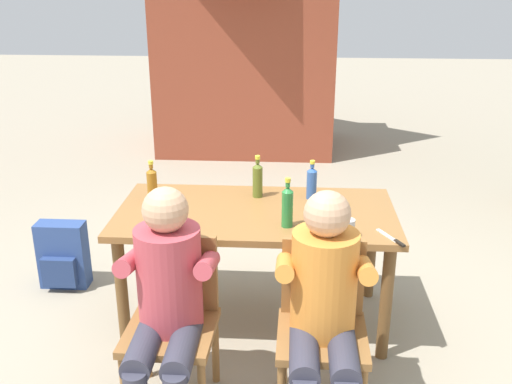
# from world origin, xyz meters

# --- Properties ---
(ground_plane) EXTENTS (24.00, 24.00, 0.00)m
(ground_plane) POSITION_xyz_m (0.00, 0.00, 0.00)
(ground_plane) COLOR gray
(dining_table) EXTENTS (1.67, 0.85, 0.76)m
(dining_table) POSITION_xyz_m (0.00, 0.00, 0.66)
(dining_table) COLOR olive
(dining_table) RESTS_ON ground_plane
(chair_near_right) EXTENTS (0.45, 0.45, 0.87)m
(chair_near_right) POSITION_xyz_m (0.38, -0.72, 0.49)
(chair_near_right) COLOR olive
(chair_near_right) RESTS_ON ground_plane
(chair_near_left) EXTENTS (0.46, 0.46, 0.87)m
(chair_near_left) POSITION_xyz_m (-0.37, -0.72, 0.49)
(chair_near_left) COLOR olive
(chair_near_left) RESTS_ON ground_plane
(person_in_white_shirt) EXTENTS (0.47, 0.62, 1.18)m
(person_in_white_shirt) POSITION_xyz_m (0.38, -0.83, 0.66)
(person_in_white_shirt) COLOR orange
(person_in_white_shirt) RESTS_ON ground_plane
(person_in_plaid_shirt) EXTENTS (0.47, 0.62, 1.18)m
(person_in_plaid_shirt) POSITION_xyz_m (-0.38, -0.83, 0.66)
(person_in_plaid_shirt) COLOR #B7424C
(person_in_plaid_shirt) RESTS_ON ground_plane
(bottle_amber) EXTENTS (0.06, 0.06, 0.26)m
(bottle_amber) POSITION_xyz_m (-0.65, 0.12, 0.87)
(bottle_amber) COLOR #996019
(bottle_amber) RESTS_ON dining_table
(bottle_green) EXTENTS (0.06, 0.06, 0.29)m
(bottle_green) POSITION_xyz_m (0.19, -0.22, 0.88)
(bottle_green) COLOR #287A38
(bottle_green) RESTS_ON dining_table
(bottle_blue) EXTENTS (0.06, 0.06, 0.25)m
(bottle_blue) POSITION_xyz_m (0.34, 0.22, 0.87)
(bottle_blue) COLOR #2D56A3
(bottle_blue) RESTS_ON dining_table
(bottle_olive) EXTENTS (0.06, 0.06, 0.27)m
(bottle_olive) POSITION_xyz_m (-0.01, 0.23, 0.88)
(bottle_olive) COLOR #566623
(bottle_olive) RESTS_ON dining_table
(cup_white) EXTENTS (0.08, 0.08, 0.08)m
(cup_white) POSITION_xyz_m (0.41, 0.04, 0.80)
(cup_white) COLOR white
(cup_white) RESTS_ON dining_table
(cup_steel) EXTENTS (0.08, 0.08, 0.10)m
(cup_steel) POSITION_xyz_m (0.52, -0.33, 0.81)
(cup_steel) COLOR #B2B7BC
(cup_steel) RESTS_ON dining_table
(table_knife) EXTENTS (0.13, 0.22, 0.01)m
(table_knife) POSITION_xyz_m (0.76, -0.36, 0.76)
(table_knife) COLOR silver
(table_knife) RESTS_ON dining_table
(backpack_by_near_side) EXTENTS (0.33, 0.21, 0.48)m
(backpack_by_near_side) POSITION_xyz_m (-1.38, 0.34, 0.23)
(backpack_by_near_side) COLOR #2D4784
(backpack_by_near_side) RESTS_ON ground_plane
(brick_kiosk) EXTENTS (2.40, 1.61, 2.59)m
(brick_kiosk) POSITION_xyz_m (-0.37, 3.99, 1.36)
(brick_kiosk) COLOR brown
(brick_kiosk) RESTS_ON ground_plane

